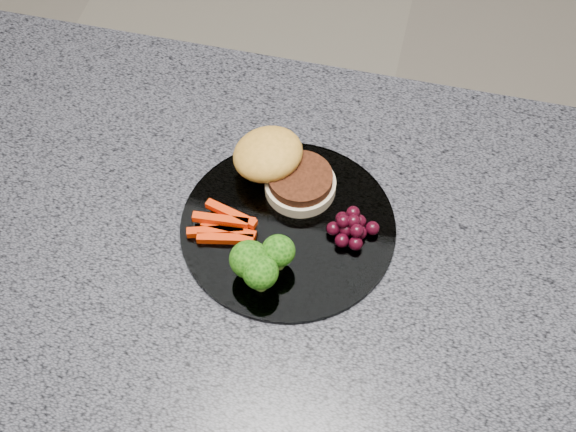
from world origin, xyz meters
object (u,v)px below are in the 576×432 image
object	(u,v)px
island_cabinet	(312,399)
plate	(288,227)
burger	(279,166)
grape_bunch	(351,227)

from	to	relation	value
island_cabinet	plate	bearing A→B (deg)	156.75
plate	burger	size ratio (longest dim) A/B	1.64
plate	grape_bunch	world-z (taller)	grape_bunch
burger	grape_bunch	size ratio (longest dim) A/B	2.54
plate	burger	bearing A→B (deg)	111.60
island_cabinet	burger	distance (m)	0.51
island_cabinet	plate	xyz separation A→B (m)	(-0.05, 0.02, 0.47)
plate	island_cabinet	bearing A→B (deg)	-23.25
burger	island_cabinet	bearing A→B (deg)	-31.19
island_cabinet	burger	xyz separation A→B (m)	(-0.07, 0.09, 0.50)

